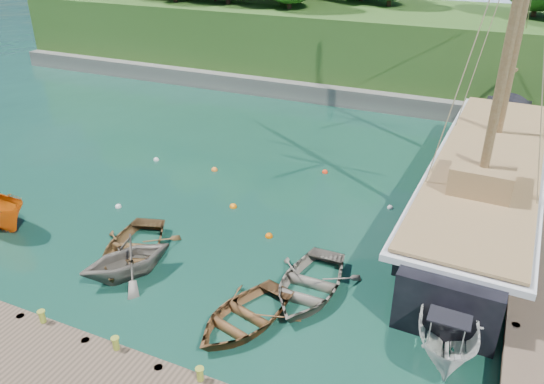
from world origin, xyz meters
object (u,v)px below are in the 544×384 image
Objects in this scene: rowboat_2 at (244,323)px; rowboat_3 at (308,292)px; schooner at (484,187)px; rowboat_0 at (133,256)px; rowboat_1 at (129,275)px; cabin_boat_white at (445,345)px.

rowboat_2 is 0.91× the size of rowboat_3.
schooner is at bearing 61.08° from rowboat_3.
rowboat_1 is at bearing -75.69° from rowboat_0.
rowboat_1 is 11.88m from cabin_boat_white.
rowboat_1 is 7.04m from rowboat_3.
rowboat_3 is 0.92× the size of cabin_boat_white.
rowboat_3 is at bearing -10.42° from rowboat_0.
rowboat_3 is at bearing 76.08° from rowboat_2.
rowboat_1 is 0.72× the size of cabin_boat_white.
rowboat_3 is 10.94m from schooner.
rowboat_3 is 5.12m from cabin_boat_white.
cabin_boat_white reaches higher than rowboat_1.
schooner is at bearing 76.39° from rowboat_2.
rowboat_1 is 0.78× the size of rowboat_3.
rowboat_3 reaches higher than rowboat_2.
schooner is (5.23, 9.54, 1.08)m from rowboat_3.
rowboat_2 is at bearing -32.75° from rowboat_0.
schooner reaches higher than rowboat_0.
rowboat_0 is 16.40m from schooner.
rowboat_2 is at bearing 24.85° from rowboat_1.
cabin_boat_white reaches higher than rowboat_2.
cabin_boat_white reaches higher than rowboat_0.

